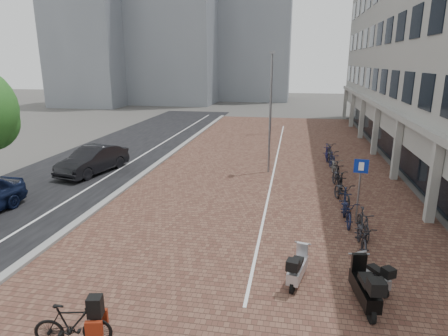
{
  "coord_description": "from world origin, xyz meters",
  "views": [
    {
      "loc": [
        3.26,
        -11.79,
        6.31
      ],
      "look_at": [
        0.0,
        6.0,
        1.3
      ],
      "focal_mm": 30.99,
      "sensor_mm": 36.0,
      "label": 1
    }
  ],
  "objects_px": {
    "scooter_mid": "(365,286)",
    "parking_sign": "(360,180)",
    "scooter_back": "(372,274)",
    "car_dark": "(93,160)",
    "scooter_front": "(298,267)",
    "hero_bike": "(73,324)"
  },
  "relations": [
    {
      "from": "scooter_mid",
      "to": "scooter_back",
      "type": "relative_size",
      "value": 1.32
    },
    {
      "from": "scooter_front",
      "to": "scooter_back",
      "type": "bearing_deg",
      "value": 16.36
    },
    {
      "from": "scooter_mid",
      "to": "parking_sign",
      "type": "distance_m",
      "value": 6.01
    },
    {
      "from": "scooter_back",
      "to": "parking_sign",
      "type": "xyz_separation_m",
      "value": [
        0.27,
        4.91,
        1.31
      ]
    },
    {
      "from": "scooter_front",
      "to": "scooter_mid",
      "type": "distance_m",
      "value": 1.93
    },
    {
      "from": "hero_bike",
      "to": "scooter_front",
      "type": "bearing_deg",
      "value": -66.94
    },
    {
      "from": "car_dark",
      "to": "scooter_back",
      "type": "xyz_separation_m",
      "value": [
        13.79,
        -9.58,
        -0.3
      ]
    },
    {
      "from": "car_dark",
      "to": "scooter_front",
      "type": "distance_m",
      "value": 15.2
    },
    {
      "from": "car_dark",
      "to": "scooter_front",
      "type": "height_order",
      "value": "car_dark"
    },
    {
      "from": "hero_bike",
      "to": "car_dark",
      "type": "bearing_deg",
      "value": 14.77
    },
    {
      "from": "scooter_back",
      "to": "car_dark",
      "type": "bearing_deg",
      "value": 112.72
    },
    {
      "from": "scooter_front",
      "to": "car_dark",
      "type": "bearing_deg",
      "value": 153.58
    },
    {
      "from": "scooter_back",
      "to": "scooter_front",
      "type": "bearing_deg",
      "value": 150.65
    },
    {
      "from": "car_dark",
      "to": "hero_bike",
      "type": "height_order",
      "value": "car_dark"
    },
    {
      "from": "hero_bike",
      "to": "scooter_front",
      "type": "distance_m",
      "value": 6.14
    },
    {
      "from": "scooter_back",
      "to": "scooter_mid",
      "type": "bearing_deg",
      "value": -143.14
    },
    {
      "from": "scooter_back",
      "to": "parking_sign",
      "type": "distance_m",
      "value": 5.08
    },
    {
      "from": "scooter_back",
      "to": "parking_sign",
      "type": "height_order",
      "value": "parking_sign"
    },
    {
      "from": "parking_sign",
      "to": "scooter_mid",
      "type": "bearing_deg",
      "value": -91.08
    },
    {
      "from": "scooter_front",
      "to": "parking_sign",
      "type": "relative_size",
      "value": 0.6
    },
    {
      "from": "car_dark",
      "to": "scooter_mid",
      "type": "xyz_separation_m",
      "value": [
        13.43,
        -10.54,
        -0.15
      ]
    },
    {
      "from": "hero_bike",
      "to": "scooter_back",
      "type": "height_order",
      "value": "hero_bike"
    }
  ]
}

